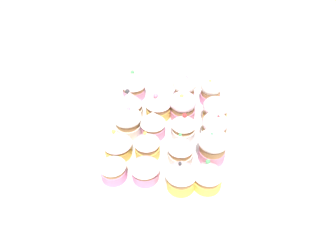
% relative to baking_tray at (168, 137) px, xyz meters
% --- Properties ---
extents(ground_plane, '(1.80, 1.80, 0.03)m').
position_rel_baking_tray_xyz_m(ground_plane, '(0.00, 0.00, -0.02)').
color(ground_plane, '#B2A899').
extents(baking_tray, '(0.31, 0.37, 0.01)m').
position_rel_baking_tray_xyz_m(baking_tray, '(0.00, 0.00, 0.00)').
color(baking_tray, silver).
rests_on(baking_tray, ground_plane).
extents(cupcake_0, '(0.05, 0.05, 0.07)m').
position_rel_baking_tray_xyz_m(cupcake_0, '(-0.10, -0.14, 0.04)').
color(cupcake_0, pink).
rests_on(cupcake_0, baking_tray).
extents(cupcake_1, '(0.06, 0.06, 0.08)m').
position_rel_baking_tray_xyz_m(cupcake_1, '(-0.03, -0.13, 0.05)').
color(cupcake_1, pink).
rests_on(cupcake_1, baking_tray).
extents(cupcake_2, '(0.06, 0.06, 0.08)m').
position_rel_baking_tray_xyz_m(cupcake_2, '(0.11, -0.14, 0.05)').
color(cupcake_2, pink).
rests_on(cupcake_2, baking_tray).
extents(cupcake_3, '(0.06, 0.06, 0.07)m').
position_rel_baking_tray_xyz_m(cupcake_3, '(-0.11, -0.06, 0.04)').
color(cupcake_3, '#EFC651').
rests_on(cupcake_3, baking_tray).
extents(cupcake_4, '(0.07, 0.07, 0.07)m').
position_rel_baking_tray_xyz_m(cupcake_4, '(-0.03, -0.07, 0.04)').
color(cupcake_4, pink).
rests_on(cupcake_4, baking_tray).
extents(cupcake_5, '(0.06, 0.06, 0.07)m').
position_rel_baking_tray_xyz_m(cupcake_5, '(0.03, -0.07, 0.04)').
color(cupcake_5, '#EFC651').
rests_on(cupcake_5, baking_tray).
extents(cupcake_6, '(0.06, 0.06, 0.08)m').
position_rel_baking_tray_xyz_m(cupcake_6, '(0.10, -0.06, 0.04)').
color(cupcake_6, white).
rests_on(cupcake_6, baking_tray).
extents(cupcake_7, '(0.06, 0.06, 0.07)m').
position_rel_baking_tray_xyz_m(cupcake_7, '(-0.11, -0.00, 0.04)').
color(cupcake_7, white).
rests_on(cupcake_7, baking_tray).
extents(cupcake_8, '(0.06, 0.06, 0.07)m').
position_rel_baking_tray_xyz_m(cupcake_8, '(-0.04, 0.00, 0.04)').
color(cupcake_8, white).
rests_on(cupcake_8, baking_tray).
extents(cupcake_9, '(0.06, 0.06, 0.07)m').
position_rel_baking_tray_xyz_m(cupcake_9, '(0.04, 0.00, 0.04)').
color(cupcake_9, pink).
rests_on(cupcake_9, baking_tray).
extents(cupcake_10, '(0.07, 0.07, 0.07)m').
position_rel_baking_tray_xyz_m(cupcake_10, '(0.09, -0.00, 0.04)').
color(cupcake_10, white).
rests_on(cupcake_10, baking_tray).
extents(cupcake_11, '(0.06, 0.06, 0.08)m').
position_rel_baking_tray_xyz_m(cupcake_11, '(-0.10, 0.06, 0.05)').
color(cupcake_11, pink).
rests_on(cupcake_11, baking_tray).
extents(cupcake_12, '(0.06, 0.06, 0.08)m').
position_rel_baking_tray_xyz_m(cupcake_12, '(-0.03, 0.07, 0.05)').
color(cupcake_12, white).
rests_on(cupcake_12, baking_tray).
extents(cupcake_13, '(0.06, 0.06, 0.07)m').
position_rel_baking_tray_xyz_m(cupcake_13, '(0.04, 0.07, 0.04)').
color(cupcake_13, '#EFC651').
rests_on(cupcake_13, baking_tray).
extents(cupcake_14, '(0.06, 0.06, 0.07)m').
position_rel_baking_tray_xyz_m(cupcake_14, '(0.10, 0.07, 0.04)').
color(cupcake_14, '#EFC651').
rests_on(cupcake_14, baking_tray).
extents(cupcake_15, '(0.06, 0.06, 0.07)m').
position_rel_baking_tray_xyz_m(cupcake_15, '(-0.09, 0.13, 0.04)').
color(cupcake_15, '#EFC651').
rests_on(cupcake_15, baking_tray).
extents(cupcake_16, '(0.06, 0.06, 0.08)m').
position_rel_baking_tray_xyz_m(cupcake_16, '(-0.04, 0.14, 0.05)').
color(cupcake_16, '#EFC651').
rests_on(cupcake_16, baking_tray).
extents(cupcake_17, '(0.06, 0.06, 0.06)m').
position_rel_baking_tray_xyz_m(cupcake_17, '(0.03, 0.13, 0.04)').
color(cupcake_17, pink).
rests_on(cupcake_17, baking_tray).
extents(cupcake_18, '(0.06, 0.06, 0.07)m').
position_rel_baking_tray_xyz_m(cupcake_18, '(0.10, 0.13, 0.04)').
color(cupcake_18, pink).
rests_on(cupcake_18, baking_tray).
extents(napkin, '(0.17, 0.19, 0.01)m').
position_rel_baking_tray_xyz_m(napkin, '(0.24, -0.15, -0.00)').
color(napkin, white).
rests_on(napkin, ground_plane).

